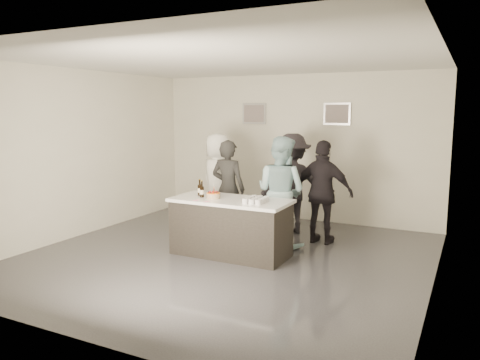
{
  "coord_description": "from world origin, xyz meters",
  "views": [
    {
      "loc": [
        3.37,
        -6.19,
        2.27
      ],
      "look_at": [
        0.0,
        0.5,
        1.15
      ],
      "focal_mm": 35.0,
      "sensor_mm": 36.0,
      "label": 1
    }
  ],
  "objects_px": {
    "person_guest_back": "(292,183)",
    "beer_bottle_a": "(200,188)",
    "person_main_black": "(228,189)",
    "person_main_blue": "(281,191)",
    "bar_counter": "(231,227)",
    "cake": "(213,196)",
    "person_guest_left": "(218,181)",
    "person_guest_right": "(323,192)",
    "beer_bottle_b": "(202,189)"
  },
  "relations": [
    {
      "from": "beer_bottle_b",
      "to": "person_guest_left",
      "type": "height_order",
      "value": "person_guest_left"
    },
    {
      "from": "beer_bottle_a",
      "to": "person_guest_right",
      "type": "relative_size",
      "value": 0.15
    },
    {
      "from": "bar_counter",
      "to": "person_guest_back",
      "type": "xyz_separation_m",
      "value": [
        0.36,
        1.76,
        0.48
      ]
    },
    {
      "from": "beer_bottle_b",
      "to": "person_main_black",
      "type": "height_order",
      "value": "person_main_black"
    },
    {
      "from": "person_main_blue",
      "to": "person_guest_back",
      "type": "relative_size",
      "value": 1.0
    },
    {
      "from": "person_guest_left",
      "to": "person_guest_back",
      "type": "bearing_deg",
      "value": -137.29
    },
    {
      "from": "cake",
      "to": "person_guest_left",
      "type": "distance_m",
      "value": 1.64
    },
    {
      "from": "bar_counter",
      "to": "beer_bottle_b",
      "type": "distance_m",
      "value": 0.76
    },
    {
      "from": "bar_counter",
      "to": "person_main_blue",
      "type": "bearing_deg",
      "value": 59.79
    },
    {
      "from": "person_main_blue",
      "to": "bar_counter",
      "type": "bearing_deg",
      "value": 71.45
    },
    {
      "from": "person_main_black",
      "to": "person_main_blue",
      "type": "xyz_separation_m",
      "value": [
        1.05,
        -0.1,
        0.05
      ]
    },
    {
      "from": "beer_bottle_b",
      "to": "person_guest_back",
      "type": "height_order",
      "value": "person_guest_back"
    },
    {
      "from": "bar_counter",
      "to": "person_guest_left",
      "type": "bearing_deg",
      "value": 126.12
    },
    {
      "from": "beer_bottle_b",
      "to": "person_main_black",
      "type": "relative_size",
      "value": 0.15
    },
    {
      "from": "person_guest_back",
      "to": "person_main_black",
      "type": "bearing_deg",
      "value": 12.38
    },
    {
      "from": "beer_bottle_a",
      "to": "person_guest_left",
      "type": "height_order",
      "value": "person_guest_left"
    },
    {
      "from": "person_main_blue",
      "to": "person_guest_back",
      "type": "xyz_separation_m",
      "value": [
        -0.14,
        0.91,
        0.0
      ]
    },
    {
      "from": "person_main_black",
      "to": "person_guest_back",
      "type": "relative_size",
      "value": 0.95
    },
    {
      "from": "person_main_black",
      "to": "person_main_blue",
      "type": "bearing_deg",
      "value": 173.94
    },
    {
      "from": "bar_counter",
      "to": "person_guest_left",
      "type": "distance_m",
      "value": 1.78
    },
    {
      "from": "person_main_black",
      "to": "person_guest_right",
      "type": "relative_size",
      "value": 0.99
    },
    {
      "from": "person_main_blue",
      "to": "person_guest_right",
      "type": "distance_m",
      "value": 0.74
    },
    {
      "from": "beer_bottle_a",
      "to": "person_main_black",
      "type": "relative_size",
      "value": 0.15
    },
    {
      "from": "bar_counter",
      "to": "person_main_black",
      "type": "bearing_deg",
      "value": 120.23
    },
    {
      "from": "person_main_black",
      "to": "beer_bottle_b",
      "type": "bearing_deg",
      "value": 93.65
    },
    {
      "from": "beer_bottle_b",
      "to": "person_main_blue",
      "type": "xyz_separation_m",
      "value": [
        0.97,
        0.93,
        -0.11
      ]
    },
    {
      "from": "person_guest_left",
      "to": "person_guest_right",
      "type": "xyz_separation_m",
      "value": [
        2.1,
        -0.09,
        -0.03
      ]
    },
    {
      "from": "beer_bottle_a",
      "to": "person_main_blue",
      "type": "height_order",
      "value": "person_main_blue"
    },
    {
      "from": "cake",
      "to": "beer_bottle_b",
      "type": "bearing_deg",
      "value": -179.9
    },
    {
      "from": "bar_counter",
      "to": "beer_bottle_b",
      "type": "height_order",
      "value": "beer_bottle_b"
    },
    {
      "from": "beer_bottle_a",
      "to": "person_main_black",
      "type": "bearing_deg",
      "value": 87.58
    },
    {
      "from": "beer_bottle_a",
      "to": "person_guest_right",
      "type": "height_order",
      "value": "person_guest_right"
    },
    {
      "from": "person_guest_left",
      "to": "person_guest_right",
      "type": "distance_m",
      "value": 2.1
    },
    {
      "from": "bar_counter",
      "to": "person_main_black",
      "type": "distance_m",
      "value": 1.18
    },
    {
      "from": "person_main_black",
      "to": "person_guest_right",
      "type": "bearing_deg",
      "value": -168.8
    },
    {
      "from": "beer_bottle_a",
      "to": "person_guest_left",
      "type": "bearing_deg",
      "value": 107.32
    },
    {
      "from": "person_guest_right",
      "to": "bar_counter",
      "type": "bearing_deg",
      "value": 52.98
    },
    {
      "from": "person_guest_left",
      "to": "person_guest_right",
      "type": "relative_size",
      "value": 1.04
    },
    {
      "from": "beer_bottle_b",
      "to": "beer_bottle_a",
      "type": "bearing_deg",
      "value": 133.29
    },
    {
      "from": "person_guest_left",
      "to": "person_main_blue",
      "type": "bearing_deg",
      "value": -172.01
    },
    {
      "from": "bar_counter",
      "to": "person_main_blue",
      "type": "xyz_separation_m",
      "value": [
        0.5,
        0.85,
        0.47
      ]
    },
    {
      "from": "cake",
      "to": "beer_bottle_b",
      "type": "xyz_separation_m",
      "value": [
        -0.21,
        -0.0,
        0.09
      ]
    },
    {
      "from": "person_main_black",
      "to": "person_main_blue",
      "type": "height_order",
      "value": "person_main_blue"
    },
    {
      "from": "cake",
      "to": "person_guest_back",
      "type": "bearing_deg",
      "value": 71.07
    },
    {
      "from": "person_guest_left",
      "to": "bar_counter",
      "type": "bearing_deg",
      "value": 153.56
    },
    {
      "from": "bar_counter",
      "to": "cake",
      "type": "relative_size",
      "value": 8.6
    },
    {
      "from": "person_guest_back",
      "to": "beer_bottle_a",
      "type": "bearing_deg",
      "value": 31.89
    },
    {
      "from": "person_main_blue",
      "to": "person_guest_left",
      "type": "bearing_deg",
      "value": -7.79
    },
    {
      "from": "bar_counter",
      "to": "beer_bottle_b",
      "type": "bearing_deg",
      "value": -171.02
    },
    {
      "from": "cake",
      "to": "person_main_blue",
      "type": "height_order",
      "value": "person_main_blue"
    }
  ]
}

